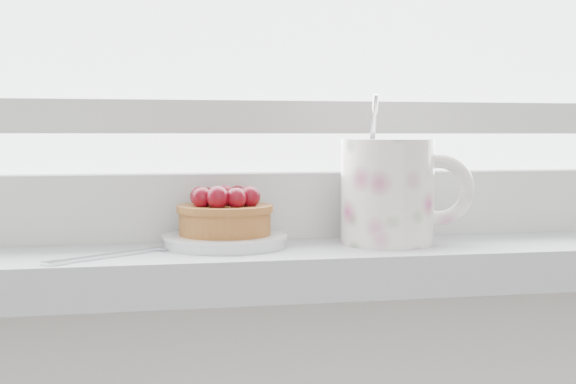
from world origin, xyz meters
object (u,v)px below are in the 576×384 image
object	(u,v)px
saucer	(225,241)
fork	(128,253)
floral_mug	(391,189)
raspberry_tart	(225,213)

from	to	relation	value
saucer	fork	bearing A→B (deg)	-160.96
floral_mug	saucer	bearing A→B (deg)	175.79
saucer	floral_mug	distance (m)	0.18
saucer	raspberry_tart	size ratio (longest dim) A/B	1.30
fork	floral_mug	bearing A→B (deg)	4.43
floral_mug	raspberry_tart	bearing A→B (deg)	175.88
raspberry_tart	fork	bearing A→B (deg)	-161.08
floral_mug	fork	distance (m)	0.27
saucer	fork	world-z (taller)	saucer
raspberry_tart	fork	size ratio (longest dim) A/B	0.63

